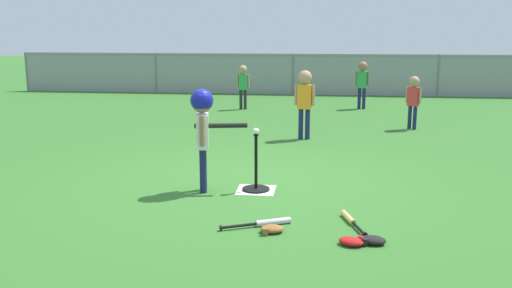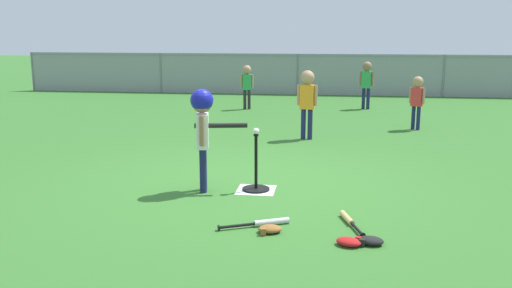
# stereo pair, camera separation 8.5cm
# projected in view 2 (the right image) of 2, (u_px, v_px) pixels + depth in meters

# --- Properties ---
(ground_plane) EXTENTS (60.00, 60.00, 0.00)m
(ground_plane) POSITION_uv_depth(u_px,v_px,m) (252.00, 182.00, 6.81)
(ground_plane) COLOR #336B28
(home_plate) EXTENTS (0.44, 0.44, 0.01)m
(home_plate) POSITION_uv_depth(u_px,v_px,m) (256.00, 190.00, 6.45)
(home_plate) COLOR white
(home_plate) RESTS_ON ground_plane
(batting_tee) EXTENTS (0.32, 0.32, 0.66)m
(batting_tee) POSITION_uv_depth(u_px,v_px,m) (256.00, 182.00, 6.43)
(batting_tee) COLOR black
(batting_tee) RESTS_ON ground_plane
(baseball_on_tee) EXTENTS (0.07, 0.07, 0.07)m
(baseball_on_tee) POSITION_uv_depth(u_px,v_px,m) (256.00, 131.00, 6.31)
(baseball_on_tee) COLOR white
(baseball_on_tee) RESTS_ON batting_tee
(batter_child) EXTENTS (0.64, 0.33, 1.19)m
(batter_child) POSITION_uv_depth(u_px,v_px,m) (203.00, 119.00, 6.25)
(batter_child) COLOR #191E4C
(batter_child) RESTS_ON ground_plane
(fielder_deep_right) EXTENTS (0.26, 0.20, 0.99)m
(fielder_deep_right) POSITION_uv_depth(u_px,v_px,m) (417.00, 96.00, 10.18)
(fielder_deep_right) COLOR #191E4C
(fielder_deep_right) RESTS_ON ground_plane
(fielder_near_right) EXTENTS (0.34, 0.23, 1.17)m
(fielder_near_right) POSITION_uv_depth(u_px,v_px,m) (307.00, 95.00, 9.27)
(fielder_near_right) COLOR #191E4C
(fielder_near_right) RESTS_ON ground_plane
(fielder_near_left) EXTENTS (0.32, 0.22, 1.10)m
(fielder_near_left) POSITION_uv_depth(u_px,v_px,m) (367.00, 79.00, 12.81)
(fielder_near_left) COLOR #191E4C
(fielder_near_left) RESTS_ON ground_plane
(fielder_deep_center) EXTENTS (0.30, 0.20, 1.02)m
(fielder_deep_center) POSITION_uv_depth(u_px,v_px,m) (247.00, 81.00, 12.79)
(fielder_deep_center) COLOR #262626
(fielder_deep_center) RESTS_ON ground_plane
(spare_bat_silver) EXTENTS (0.66, 0.35, 0.06)m
(spare_bat_silver) POSITION_uv_depth(u_px,v_px,m) (264.00, 223.00, 5.28)
(spare_bat_silver) COLOR silver
(spare_bat_silver) RESTS_ON ground_plane
(spare_bat_wood) EXTENTS (0.23, 0.62, 0.06)m
(spare_bat_wood) POSITION_uv_depth(u_px,v_px,m) (349.00, 220.00, 5.35)
(spare_bat_wood) COLOR #DBB266
(spare_bat_wood) RESTS_ON ground_plane
(glove_by_plate) EXTENTS (0.25, 0.20, 0.07)m
(glove_by_plate) POSITION_uv_depth(u_px,v_px,m) (371.00, 241.00, 4.82)
(glove_by_plate) COLOR black
(glove_by_plate) RESTS_ON ground_plane
(glove_near_bats) EXTENTS (0.24, 0.20, 0.07)m
(glove_near_bats) POSITION_uv_depth(u_px,v_px,m) (270.00, 229.00, 5.10)
(glove_near_bats) COLOR brown
(glove_near_bats) RESTS_ON ground_plane
(glove_tossed_aside) EXTENTS (0.26, 0.22, 0.07)m
(glove_tossed_aside) POSITION_uv_depth(u_px,v_px,m) (349.00, 242.00, 4.80)
(glove_tossed_aside) COLOR #B21919
(glove_tossed_aside) RESTS_ON ground_plane
(outfield_fence) EXTENTS (16.06, 0.06, 1.15)m
(outfield_fence) POSITION_uv_depth(u_px,v_px,m) (298.00, 73.00, 15.68)
(outfield_fence) COLOR slate
(outfield_fence) RESTS_ON ground_plane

